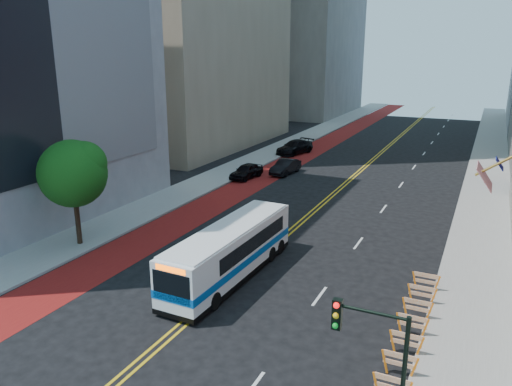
{
  "coord_description": "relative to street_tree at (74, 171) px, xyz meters",
  "views": [
    {
      "loc": [
        11.68,
        -16.17,
        12.14
      ],
      "look_at": [
        0.27,
        8.0,
        4.41
      ],
      "focal_mm": 35.0,
      "sensor_mm": 36.0,
      "label": 1
    }
  ],
  "objects": [
    {
      "name": "sidewalk_left",
      "position": [
        -0.76,
        23.96,
        -4.84
      ],
      "size": [
        4.0,
        140.0,
        0.15
      ],
      "primitive_type": "cube",
      "color": "gray",
      "rests_on": "ground"
    },
    {
      "name": "construction_barriers",
      "position": [
        20.84,
        -2.62,
        -4.24
      ],
      "size": [
        1.42,
        10.91,
        1.0
      ],
      "color": "orange",
      "rests_on": "ground"
    },
    {
      "name": "center_line_outer",
      "position": [
        11.42,
        23.96,
        -4.91
      ],
      "size": [
        0.14,
        140.0,
        0.01
      ],
      "primitive_type": "cube",
      "color": "gold",
      "rests_on": "ground"
    },
    {
      "name": "sidewalk_right",
      "position": [
        23.24,
        23.96,
        -4.84
      ],
      "size": [
        4.0,
        140.0,
        0.15
      ],
      "primitive_type": "cube",
      "color": "gray",
      "rests_on": "ground"
    },
    {
      "name": "lane_dashes",
      "position": [
        16.04,
        31.96,
        -4.9
      ],
      "size": [
        0.14,
        98.2,
        0.01
      ],
      "color": "silver",
      "rests_on": "ground"
    },
    {
      "name": "bus_lane_paint",
      "position": [
        3.14,
        23.96,
        -4.91
      ],
      "size": [
        3.6,
        140.0,
        0.01
      ],
      "primitive_type": "cube",
      "color": "maroon",
      "rests_on": "ground"
    },
    {
      "name": "center_line_inner",
      "position": [
        11.06,
        23.96,
        -4.91
      ],
      "size": [
        0.14,
        140.0,
        0.01
      ],
      "primitive_type": "cube",
      "color": "gold",
      "rests_on": "ground"
    },
    {
      "name": "street_tree",
      "position": [
        0.0,
        0.0,
        0.0
      ],
      "size": [
        4.2,
        4.2,
        6.7
      ],
      "color": "black",
      "rests_on": "sidewalk_left"
    },
    {
      "name": "transit_bus",
      "position": [
        10.88,
        0.08,
        -3.37
      ],
      "size": [
        2.63,
        10.78,
        2.95
      ],
      "rotation": [
        0.0,
        0.0,
        -0.03
      ],
      "color": "white",
      "rests_on": "ground"
    },
    {
      "name": "car_c",
      "position": [
        1.94,
        33.12,
        -4.11
      ],
      "size": [
        3.61,
        5.94,
        1.61
      ],
      "primitive_type": "imported",
      "rotation": [
        0.0,
        0.0,
        -0.26
      ],
      "color": "black",
      "rests_on": "ground"
    },
    {
      "name": "traffic_signal",
      "position": [
        20.66,
        -9.55,
        -1.19
      ],
      "size": [
        2.21,
        0.34,
        5.07
      ],
      "color": "black",
      "rests_on": "sidewalk_right"
    },
    {
      "name": "car_b",
      "position": [
        4.71,
        23.33,
        -4.19
      ],
      "size": [
        1.88,
        4.51,
        1.45
      ],
      "primitive_type": "imported",
      "rotation": [
        0.0,
        0.0,
        -0.08
      ],
      "color": "black",
      "rests_on": "ground"
    },
    {
      "name": "ground",
      "position": [
        11.24,
        -6.04,
        -4.91
      ],
      "size": [
        160.0,
        160.0,
        0.0
      ],
      "primitive_type": "plane",
      "color": "black",
      "rests_on": "ground"
    },
    {
      "name": "car_a",
      "position": [
        1.94,
        20.02,
        -4.19
      ],
      "size": [
        2.18,
        4.4,
        1.44
      ],
      "primitive_type": "imported",
      "rotation": [
        0.0,
        0.0,
        -0.12
      ],
      "color": "black",
      "rests_on": "ground"
    }
  ]
}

